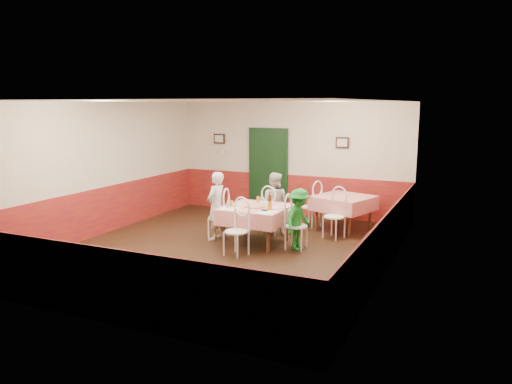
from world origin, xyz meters
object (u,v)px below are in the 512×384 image
at_px(chair_near, 236,232).
at_px(chair_second_b, 334,217).
at_px(chair_right, 296,226).
at_px(chair_second_a, 311,207).
at_px(glass_b, 270,206).
at_px(beer_bottle, 270,199).
at_px(second_table, 343,213).
at_px(chair_left, 219,218).
at_px(diner_far, 274,203).
at_px(glass_a, 231,204).
at_px(main_table, 256,226).
at_px(wallet, 264,210).
at_px(diner_left, 216,206).
at_px(diner_right, 299,219).
at_px(pizza, 255,206).
at_px(chair_far, 273,213).
at_px(glass_c, 258,200).

bearing_deg(chair_near, chair_second_b, 69.29).
xyz_separation_m(chair_right, chair_second_a, (-0.31, 1.83, 0.00)).
relative_size(glass_b, beer_bottle, 0.72).
distance_m(second_table, chair_left, 2.80).
bearing_deg(diner_far, beer_bottle, 97.29).
distance_m(chair_second_a, glass_a, 2.31).
distance_m(main_table, chair_left, 0.85).
distance_m(chair_second_b, diner_far, 1.30).
xyz_separation_m(wallet, diner_far, (-0.29, 1.19, -0.11)).
bearing_deg(second_table, diner_left, -140.44).
xyz_separation_m(main_table, diner_right, (0.90, -0.01, 0.21)).
relative_size(second_table, pizza, 2.78).
distance_m(chair_far, wallet, 1.22).
distance_m(chair_far, chair_second_b, 1.30).
bearing_deg(beer_bottle, chair_left, -159.86).
relative_size(second_table, chair_right, 1.24).
relative_size(chair_left, beer_bottle, 4.24).
height_order(chair_left, diner_left, diner_left).
bearing_deg(pizza, glass_c, 106.83).
distance_m(pizza, diner_right, 0.92).
bearing_deg(glass_a, pizza, 25.32).
bearing_deg(chair_second_b, glass_a, -124.13).
bearing_deg(glass_b, glass_c, 130.80).
height_order(chair_second_b, glass_c, chair_second_b).
height_order(chair_second_a, glass_a, chair_second_a).
xyz_separation_m(chair_near, glass_c, (-0.11, 1.23, 0.37)).
height_order(chair_right, chair_far, same).
height_order(main_table, wallet, wallet).
relative_size(beer_bottle, diner_far, 0.16).
height_order(chair_right, diner_right, diner_right).
height_order(chair_left, glass_b, glass_b).
distance_m(main_table, second_table, 2.23).
relative_size(chair_second_b, glass_c, 7.12).
relative_size(glass_b, glass_c, 1.21).
height_order(chair_second_b, glass_b, glass_b).
bearing_deg(glass_b, diner_far, 108.36).
bearing_deg(chair_far, glass_c, 86.70).
bearing_deg(chair_second_b, diner_right, -91.51).
bearing_deg(chair_second_a, chair_right, 27.86).
relative_size(chair_second_a, glass_a, 7.07).
distance_m(chair_second_a, glass_b, 2.07).
bearing_deg(wallet, chair_second_a, 84.53).
height_order(chair_right, wallet, chair_right).
bearing_deg(glass_a, diner_far, 69.46).
bearing_deg(chair_second_a, chair_far, -10.25).
bearing_deg(diner_far, chair_second_a, -125.49).
bearing_deg(wallet, chair_left, 166.02).
relative_size(glass_c, beer_bottle, 0.59).
relative_size(glass_a, glass_c, 1.01).
bearing_deg(diner_right, diner_far, 53.99).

